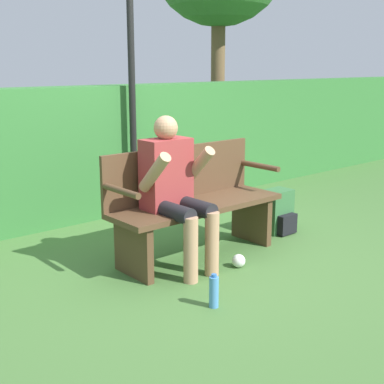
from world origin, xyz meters
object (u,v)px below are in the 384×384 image
object	(u,v)px
park_bench	(193,202)
signpost	(132,63)
backpack	(278,212)
water_bottle	(214,292)
person_seated	(175,185)

from	to	relation	value
park_bench	signpost	distance (m)	1.78
backpack	signpost	bearing A→B (deg)	117.44
backpack	water_bottle	distance (m)	1.80
person_seated	backpack	bearing A→B (deg)	2.89
park_bench	person_seated	xyz separation A→B (m)	(-0.29, -0.12, 0.21)
backpack	signpost	xyz separation A→B (m)	(-0.72, 1.38, 1.41)
water_bottle	backpack	bearing A→B (deg)	26.85
backpack	signpost	distance (m)	2.10
park_bench	water_bottle	world-z (taller)	park_bench
backpack	water_bottle	bearing A→B (deg)	-153.15
backpack	person_seated	bearing A→B (deg)	-177.11
park_bench	signpost	world-z (taller)	signpost
water_bottle	signpost	world-z (taller)	signpost
backpack	signpost	world-z (taller)	signpost
signpost	water_bottle	bearing A→B (deg)	-111.99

